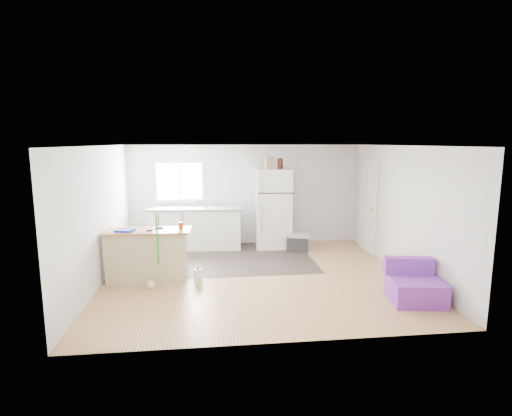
{
  "coord_description": "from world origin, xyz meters",
  "views": [
    {
      "loc": [
        -0.84,
        -7.04,
        2.46
      ],
      "look_at": [
        0.06,
        0.7,
        1.17
      ],
      "focal_mm": 28.0,
      "sensor_mm": 36.0,
      "label": 1
    }
  ],
  "objects": [
    {
      "name": "peninsula",
      "position": [
        -1.98,
        0.04,
        0.47
      ],
      "size": [
        1.52,
        0.62,
        0.92
      ],
      "rotation": [
        0.0,
        0.0,
        -0.03
      ],
      "color": "#C9BB91",
      "rests_on": "floor"
    },
    {
      "name": "room",
      "position": [
        0.0,
        0.0,
        1.2
      ],
      "size": [
        5.51,
        5.01,
        2.41
      ],
      "color": "#93613D",
      "rests_on": "ground"
    },
    {
      "name": "tool_a",
      "position": [
        -1.77,
        0.14,
        0.94
      ],
      "size": [
        0.15,
        0.08,
        0.03
      ],
      "primitive_type": "cube",
      "rotation": [
        0.0,
        0.0,
        0.21
      ],
      "color": "black",
      "rests_on": "peninsula"
    },
    {
      "name": "tool_b",
      "position": [
        -1.91,
        -0.05,
        0.94
      ],
      "size": [
        0.11,
        0.06,
        0.03
      ],
      "primitive_type": "cube",
      "rotation": [
        0.0,
        0.0,
        0.21
      ],
      "color": "black",
      "rests_on": "peninsula"
    },
    {
      "name": "cleaner_jug",
      "position": [
        -1.08,
        -0.21,
        0.13
      ],
      "size": [
        0.15,
        0.12,
        0.3
      ],
      "rotation": [
        0.0,
        0.0,
        0.16
      ],
      "color": "silver",
      "rests_on": "floor"
    },
    {
      "name": "blue_tray",
      "position": [
        -2.33,
        -0.04,
        0.94
      ],
      "size": [
        0.35,
        0.29,
        0.04
      ],
      "primitive_type": "cube",
      "rotation": [
        0.0,
        0.0,
        -0.27
      ],
      "color": "#1426BF",
      "rests_on": "peninsula"
    },
    {
      "name": "refrigerator",
      "position": [
        0.63,
        2.1,
        0.92
      ],
      "size": [
        0.87,
        0.83,
        1.85
      ],
      "rotation": [
        0.0,
        0.0,
        -0.07
      ],
      "color": "white",
      "rests_on": "floor"
    },
    {
      "name": "red_cup",
      "position": [
        -1.37,
        0.07,
        0.98
      ],
      "size": [
        0.08,
        0.08,
        0.12
      ],
      "primitive_type": "cylinder",
      "rotation": [
        0.0,
        0.0,
        0.05
      ],
      "color": "red",
      "rests_on": "peninsula"
    },
    {
      "name": "cardboard_box",
      "position": [
        0.53,
        2.03,
        2.0
      ],
      "size": [
        0.22,
        0.14,
        0.3
      ],
      "primitive_type": "cube",
      "rotation": [
        0.0,
        0.0,
        0.2
      ],
      "color": "tan",
      "rests_on": "refrigerator"
    },
    {
      "name": "interior_door",
      "position": [
        2.72,
        1.55,
        1.02
      ],
      "size": [
        0.11,
        0.92,
        2.1
      ],
      "color": "white",
      "rests_on": "right_wall"
    },
    {
      "name": "window",
      "position": [
        -1.55,
        2.49,
        1.55
      ],
      "size": [
        1.18,
        0.06,
        0.98
      ],
      "color": "white",
      "rests_on": "back_wall"
    },
    {
      "name": "purple_seat",
      "position": [
        2.31,
        -1.42,
        0.23
      ],
      "size": [
        0.88,
        0.84,
        0.64
      ],
      "rotation": [
        0.0,
        0.0,
        -0.16
      ],
      "color": "purple",
      "rests_on": "floor"
    },
    {
      "name": "bottle_right",
      "position": [
        0.82,
        2.12,
        1.97
      ],
      "size": [
        0.07,
        0.07,
        0.25
      ],
      "primitive_type": "cylinder",
      "rotation": [
        0.0,
        0.0,
        -0.05
      ],
      "color": "#341009",
      "rests_on": "refrigerator"
    },
    {
      "name": "ceiling_fixture",
      "position": [
        -1.2,
        1.2,
        2.36
      ],
      "size": [
        0.3,
        0.3,
        0.07
      ],
      "primitive_type": "cylinder",
      "color": "white",
      "rests_on": "ceiling"
    },
    {
      "name": "vinyl_zone",
      "position": [
        -0.73,
        1.25,
        0.0
      ],
      "size": [
        4.05,
        2.5,
        0.0
      ],
      "primitive_type": "cube",
      "color": "#302824",
      "rests_on": "floor"
    },
    {
      "name": "kitchen_cabinets",
      "position": [
        -1.2,
        2.16,
        0.49
      ],
      "size": [
        2.21,
        0.83,
        1.26
      ],
      "rotation": [
        0.0,
        0.0,
        -0.07
      ],
      "color": "white",
      "rests_on": "floor"
    },
    {
      "name": "cooler",
      "position": [
        1.14,
        1.67,
        0.2
      ],
      "size": [
        0.59,
        0.47,
        0.39
      ],
      "rotation": [
        0.0,
        0.0,
        -0.27
      ],
      "color": "#29292B",
      "rests_on": "floor"
    },
    {
      "name": "bottle_left",
      "position": [
        0.74,
        1.99,
        1.97
      ],
      "size": [
        0.09,
        0.09,
        0.25
      ],
      "primitive_type": "cylinder",
      "rotation": [
        0.0,
        0.0,
        -0.4
      ],
      "color": "#341009",
      "rests_on": "refrigerator"
    },
    {
      "name": "mop",
      "position": [
        -1.84,
        -0.37,
        0.23
      ],
      "size": [
        0.23,
        0.37,
        1.33
      ],
      "rotation": [
        0.0,
        0.0,
        0.09
      ],
      "color": "green",
      "rests_on": "floor"
    }
  ]
}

